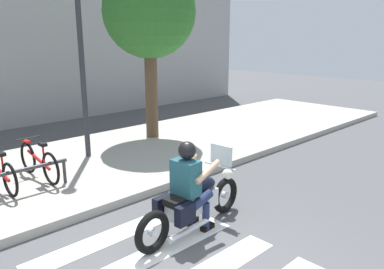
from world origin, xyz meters
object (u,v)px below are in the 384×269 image
object	(u,v)px
rider	(190,181)
street_lamp	(80,41)
tree_near_rack	(149,13)
motorcycle	(193,202)
bicycle_4	(39,162)

from	to	relation	value
rider	street_lamp	bearing A→B (deg)	81.87
rider	tree_near_rack	bearing A→B (deg)	57.79
street_lamp	tree_near_rack	size ratio (longest dim) A/B	0.97
rider	street_lamp	xyz separation A→B (m)	(0.58, 4.04, 1.94)
motorcycle	street_lamp	world-z (taller)	street_lamp
motorcycle	bicycle_4	xyz separation A→B (m)	(-0.93, 3.36, 0.05)
motorcycle	rider	distance (m)	0.37
bicycle_4	rider	bearing A→B (deg)	-75.81
bicycle_4	street_lamp	size ratio (longest dim) A/B	0.35
motorcycle	bicycle_4	size ratio (longest dim) A/B	1.39
motorcycle	tree_near_rack	world-z (taller)	tree_near_rack
tree_near_rack	bicycle_4	bearing A→B (deg)	-163.52
bicycle_4	motorcycle	bearing A→B (deg)	-74.54
rider	bicycle_4	xyz separation A→B (m)	(-0.85, 3.36, -0.31)
motorcycle	tree_near_rack	xyz separation A→B (m)	(2.72, 4.44, 3.00)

